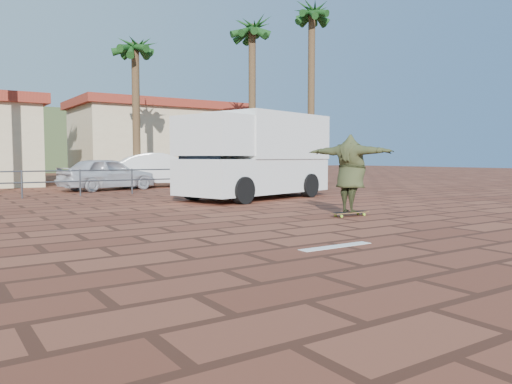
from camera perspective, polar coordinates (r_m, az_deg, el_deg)
ground at (r=8.74m, az=0.34°, el=-5.54°), size 120.00×120.00×0.00m
paint_stripe at (r=8.24m, az=9.12°, el=-6.16°), size 1.40×0.22×0.01m
guardrail at (r=19.76m, az=-19.47°, el=1.54°), size 24.06×0.06×1.00m
palm_center at (r=24.62m, az=-13.65°, el=15.40°), size 2.40×2.40×7.75m
palm_right at (r=25.99m, az=-0.44°, el=17.65°), size 2.40×2.40×9.05m
palm_far_right at (r=27.18m, az=6.40°, el=19.04°), size 2.40×2.40×10.05m
building_east at (r=33.70m, az=-11.27°, el=5.77°), size 10.60×6.60×5.00m
longboard at (r=12.47m, az=10.70°, el=-2.34°), size 1.08×0.26×0.11m
skateboarder at (r=12.40m, az=10.76°, el=2.11°), size 1.22×2.42×1.90m
campervan at (r=17.56m, az=0.03°, el=4.39°), size 6.19×3.90×2.98m
car_silver at (r=22.95m, az=-16.63°, el=2.01°), size 4.49×2.58×1.44m
car_white at (r=24.81m, az=-10.69°, el=2.49°), size 5.28×2.82×1.65m
street_sign at (r=21.58m, az=3.78°, el=4.02°), size 0.41×0.19×2.09m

